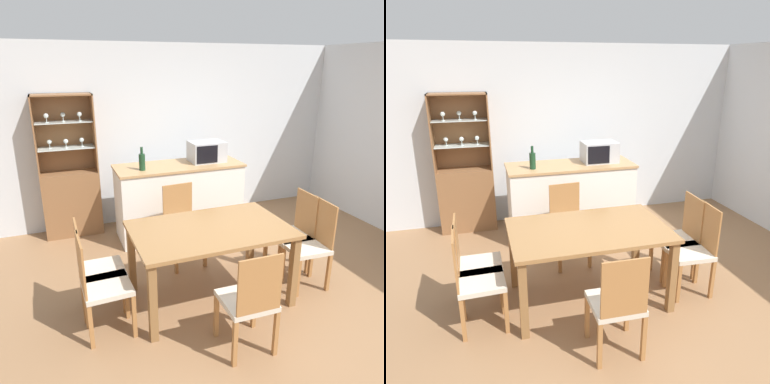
{
  "view_description": "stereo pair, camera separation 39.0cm",
  "coord_description": "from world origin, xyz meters",
  "views": [
    {
      "loc": [
        -1.76,
        -2.68,
        2.26
      ],
      "look_at": [
        -0.31,
        1.11,
        0.87
      ],
      "focal_mm": 35.0,
      "sensor_mm": 36.0,
      "label": 1
    },
    {
      "loc": [
        -1.39,
        -2.8,
        2.26
      ],
      "look_at": [
        -0.31,
        1.11,
        0.87
      ],
      "focal_mm": 35.0,
      "sensor_mm": 36.0,
      "label": 2
    }
  ],
  "objects": [
    {
      "name": "ground_plane",
      "position": [
        0.0,
        0.0,
        0.0
      ],
      "size": [
        18.0,
        18.0,
        0.0
      ],
      "primitive_type": "plane",
      "color": "#936B47"
    },
    {
      "name": "wall_back",
      "position": [
        0.0,
        2.63,
        1.27
      ],
      "size": [
        6.8,
        0.06,
        2.55
      ],
      "color": "silver",
      "rests_on": "ground_plane"
    },
    {
      "name": "kitchen_counter",
      "position": [
        -0.2,
        1.89,
        0.5
      ],
      "size": [
        1.7,
        0.65,
        1.0
      ],
      "color": "white",
      "rests_on": "ground_plane"
    },
    {
      "name": "display_cabinet",
      "position": [
        -1.58,
        2.44,
        0.58
      ],
      "size": [
        0.75,
        0.35,
        1.91
      ],
      "color": "brown",
      "rests_on": "ground_plane"
    },
    {
      "name": "dining_table",
      "position": [
        -0.42,
        0.33,
        0.67
      ],
      "size": [
        1.51,
        0.95,
        0.77
      ],
      "color": "olive",
      "rests_on": "ground_plane"
    },
    {
      "name": "dining_chair_side_left_far",
      "position": [
        -1.5,
        0.47,
        0.47
      ],
      "size": [
        0.41,
        0.41,
        0.93
      ],
      "rotation": [
        0.0,
        0.0,
        -1.56
      ],
      "color": "beige",
      "rests_on": "ground_plane"
    },
    {
      "name": "dining_chair_side_right_far",
      "position": [
        0.65,
        0.47,
        0.47
      ],
      "size": [
        0.41,
        0.41,
        0.93
      ],
      "rotation": [
        0.0,
        0.0,
        1.54
      ],
      "color": "beige",
      "rests_on": "ground_plane"
    },
    {
      "name": "dining_chair_side_left_near",
      "position": [
        -1.5,
        0.18,
        0.47
      ],
      "size": [
        0.42,
        0.42,
        0.93
      ],
      "rotation": [
        0.0,
        0.0,
        -1.53
      ],
      "color": "beige",
      "rests_on": "ground_plane"
    },
    {
      "name": "dining_chair_head_near",
      "position": [
        -0.42,
        -0.47,
        0.47
      ],
      "size": [
        0.41,
        0.41,
        0.93
      ],
      "rotation": [
        0.0,
        0.0,
        -0.02
      ],
      "color": "beige",
      "rests_on": "ground_plane"
    },
    {
      "name": "dining_chair_head_far",
      "position": [
        -0.43,
        1.12,
        0.47
      ],
      "size": [
        0.43,
        0.43,
        0.93
      ],
      "rotation": [
        0.0,
        0.0,
        3.22
      ],
      "color": "beige",
      "rests_on": "ground_plane"
    },
    {
      "name": "dining_chair_side_right_near",
      "position": [
        0.65,
        0.18,
        0.47
      ],
      "size": [
        0.43,
        0.43,
        0.93
      ],
      "rotation": [
        0.0,
        0.0,
        1.51
      ],
      "color": "beige",
      "rests_on": "ground_plane"
    },
    {
      "name": "microwave",
      "position": [
        0.21,
        1.92,
        1.13
      ],
      "size": [
        0.47,
        0.35,
        0.27
      ],
      "color": "#B7BABF",
      "rests_on": "kitchen_counter"
    },
    {
      "name": "wine_bottle",
      "position": [
        -0.72,
        1.79,
        1.11
      ],
      "size": [
        0.08,
        0.08,
        0.3
      ],
      "color": "#193D23",
      "rests_on": "kitchen_counter"
    }
  ]
}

